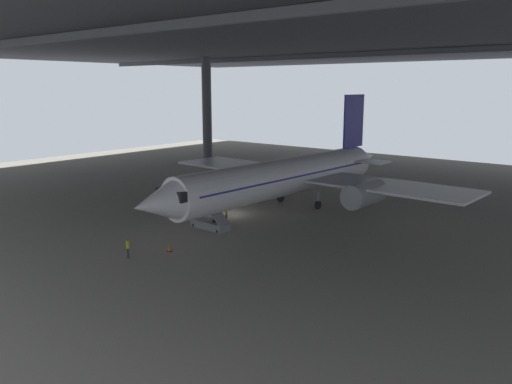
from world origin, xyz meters
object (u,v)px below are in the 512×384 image
at_px(airplane_main, 287,177).
at_px(crew_worker_near_nose, 128,247).
at_px(crew_worker_by_stairs, 226,212).
at_px(boarding_stairs, 210,220).
at_px(traffic_cone_orange, 169,248).

relative_size(airplane_main, crew_worker_near_nose, 24.15).
bearing_deg(crew_worker_by_stairs, boarding_stairs, -86.45).
relative_size(crew_worker_near_nose, traffic_cone_orange, 2.68).
distance_m(boarding_stairs, traffic_cone_orange, 7.40).
height_order(boarding_stairs, traffic_cone_orange, boarding_stairs).
xyz_separation_m(airplane_main, boarding_stairs, (-1.12, -10.69, -2.82)).
xyz_separation_m(crew_worker_by_stairs, traffic_cone_orange, (2.38, -9.48, -0.71)).
bearing_deg(crew_worker_near_nose, airplane_main, 89.57).
bearing_deg(boarding_stairs, traffic_cone_orange, -72.47).
distance_m(airplane_main, boarding_stairs, 11.11).
distance_m(boarding_stairs, crew_worker_near_nose, 10.16).
bearing_deg(crew_worker_near_nose, crew_worker_by_stairs, 95.06).
xyz_separation_m(airplane_main, traffic_cone_orange, (1.11, -17.73, -3.27)).
distance_m(airplane_main, crew_worker_by_stairs, 8.73).
xyz_separation_m(boarding_stairs, crew_worker_near_nose, (0.96, -10.12, 0.17)).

